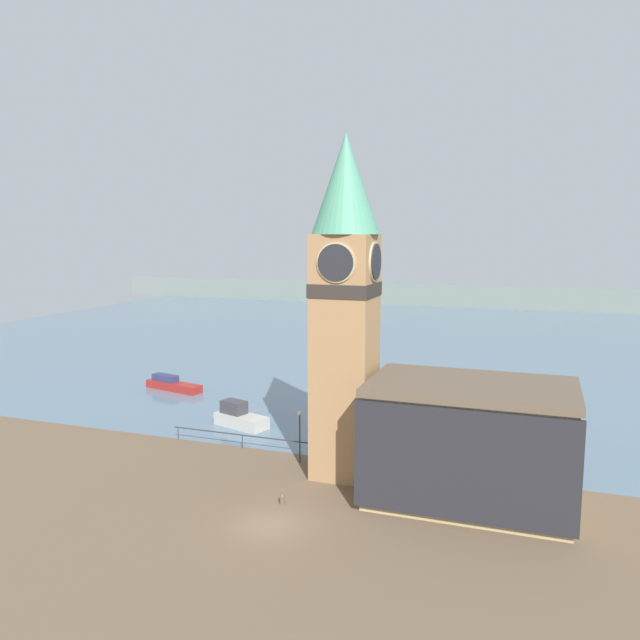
# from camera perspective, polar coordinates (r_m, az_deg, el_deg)

# --- Properties ---
(ground_plane) EXTENTS (160.00, 160.00, 0.00)m
(ground_plane) POSITION_cam_1_polar(r_m,az_deg,el_deg) (37.65, -4.63, -18.20)
(ground_plane) COLOR brown
(water) EXTENTS (160.00, 120.00, 0.00)m
(water) POSITION_cam_1_polar(r_m,az_deg,el_deg) (104.35, 11.66, -1.32)
(water) COLOR slate
(water) RESTS_ON ground_plane
(far_shoreline) EXTENTS (180.00, 3.00, 5.00)m
(far_shoreline) POSITION_cam_1_polar(r_m,az_deg,el_deg) (143.44, 13.94, 2.12)
(far_shoreline) COLOR slate
(far_shoreline) RESTS_ON water
(pier_railing) EXTENTS (12.12, 0.08, 1.09)m
(pier_railing) POSITION_cam_1_polar(r_m,az_deg,el_deg) (49.47, -7.12, -10.50)
(pier_railing) COLOR #333338
(pier_railing) RESTS_ON ground_plane
(clock_tower) EXTENTS (4.48, 4.48, 23.00)m
(clock_tower) POSITION_cam_1_polar(r_m,az_deg,el_deg) (41.60, 2.32, 1.96)
(clock_tower) COLOR #9E754C
(clock_tower) RESTS_ON ground_plane
(pier_building) EXTENTS (12.51, 7.97, 7.54)m
(pier_building) POSITION_cam_1_polar(r_m,az_deg,el_deg) (40.17, 13.52, -10.84)
(pier_building) COLOR tan
(pier_building) RESTS_ON ground_plane
(boat_near) EXTENTS (5.22, 3.31, 2.14)m
(boat_near) POSITION_cam_1_polar(r_m,az_deg,el_deg) (54.92, -7.36, -8.81)
(boat_near) COLOR #B7B2A8
(boat_near) RESTS_ON water
(boat_far) EXTENTS (7.02, 2.98, 1.51)m
(boat_far) POSITION_cam_1_polar(r_m,az_deg,el_deg) (68.53, -13.37, -5.76)
(boat_far) COLOR maroon
(boat_far) RESTS_ON water
(mooring_bollard_near) EXTENTS (0.31, 0.31, 0.64)m
(mooring_bollard_near) POSITION_cam_1_polar(r_m,az_deg,el_deg) (40.00, -3.49, -16.01)
(mooring_bollard_near) COLOR brown
(mooring_bollard_near) RESTS_ON ground_plane
(lamp_post) EXTENTS (0.32, 0.32, 3.85)m
(lamp_post) POSITION_cam_1_polar(r_m,az_deg,el_deg) (45.77, -1.86, -9.69)
(lamp_post) COLOR #2D2D33
(lamp_post) RESTS_ON ground_plane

